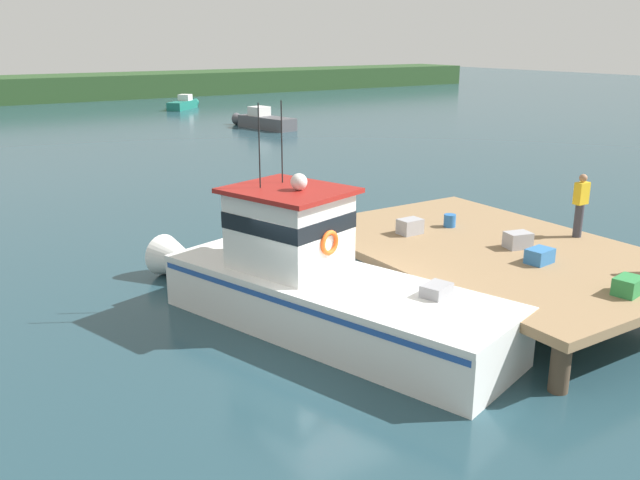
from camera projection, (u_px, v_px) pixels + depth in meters
ground_plane at (330, 338)px, 14.24m from camera, size 200.00×200.00×0.00m
dock at (493, 252)px, 16.43m from camera, size 6.00×9.00×1.20m
main_fishing_boat at (311, 282)px, 14.58m from camera, size 4.81×9.90×4.80m
crate_stack_mid_dock at (518, 240)px, 16.27m from camera, size 0.69×0.57×0.39m
crate_single_far at (628, 286)px, 13.31m from camera, size 0.67×0.55×0.36m
crate_stack_near_edge at (410, 226)px, 17.44m from camera, size 0.61×0.45×0.39m
crate_single_by_cleat at (540, 256)px, 15.17m from camera, size 0.65×0.51×0.34m
bait_bucket at (450, 221)px, 18.09m from camera, size 0.32×0.32×0.34m
deckhand_by_the_boat at (580, 204)px, 16.98m from camera, size 0.36×0.22×1.63m
moored_boat_far_left at (263, 121)px, 46.80m from camera, size 2.36×5.91×1.47m
moored_boat_mid_harbor at (184, 104)px, 59.57m from camera, size 4.15×4.09×1.24m
mooring_buoy_inshore at (296, 212)px, 23.87m from camera, size 0.32×0.32×0.32m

